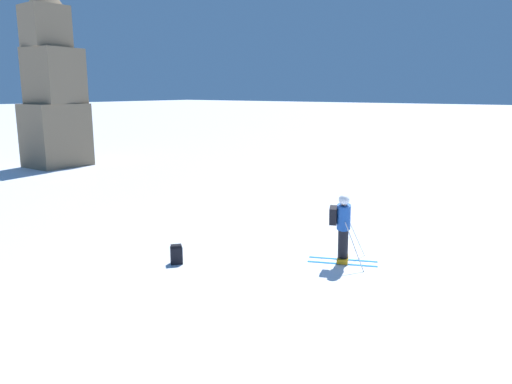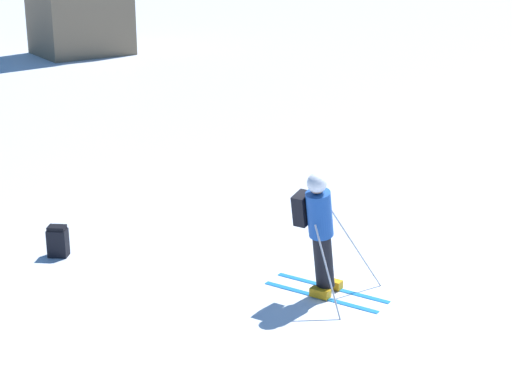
{
  "view_description": "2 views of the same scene",
  "coord_description": "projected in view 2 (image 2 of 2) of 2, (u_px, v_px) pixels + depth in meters",
  "views": [
    {
      "loc": [
        -12.23,
        -5.44,
        4.39
      ],
      "look_at": [
        -0.29,
        3.26,
        1.35
      ],
      "focal_mm": 35.0,
      "sensor_mm": 36.0,
      "label": 1
    },
    {
      "loc": [
        -7.93,
        -8.57,
        5.23
      ],
      "look_at": [
        -1.08,
        1.58,
        1.09
      ],
      "focal_mm": 60.0,
      "sensor_mm": 36.0,
      "label": 2
    }
  ],
  "objects": [
    {
      "name": "skier",
      "position": [
        319.0,
        227.0,
        11.61
      ],
      "size": [
        1.37,
        1.81,
        1.9
      ],
      "rotation": [
        0.0,
        0.0,
        0.4
      ],
      "color": "#1E7AC6",
      "rests_on": "ground"
    },
    {
      "name": "spare_backpack",
      "position": [
        58.0,
        241.0,
        13.29
      ],
      "size": [
        0.37,
        0.36,
        0.5
      ],
      "rotation": [
        0.0,
        0.0,
        2.45
      ],
      "color": "black",
      "rests_on": "ground"
    },
    {
      "name": "ground_plane",
      "position": [
        376.0,
        277.0,
        12.6
      ],
      "size": [
        300.0,
        300.0,
        0.0
      ],
      "primitive_type": "plane",
      "color": "white"
    }
  ]
}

